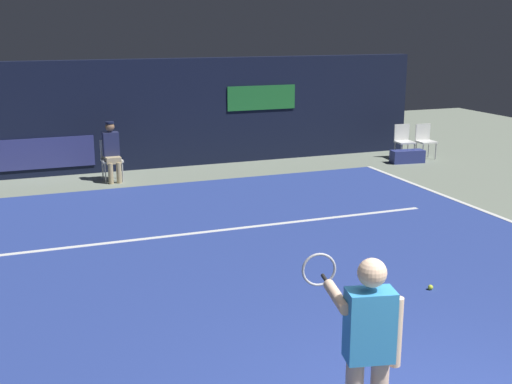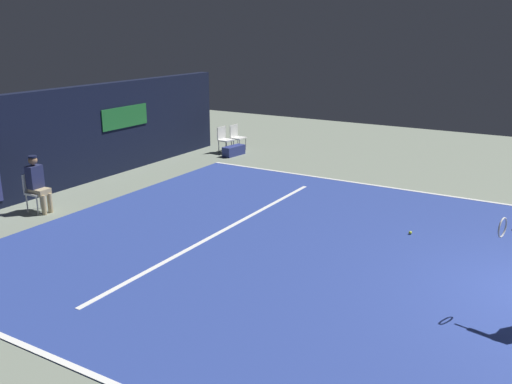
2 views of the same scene
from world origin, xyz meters
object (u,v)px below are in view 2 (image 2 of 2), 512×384
Objects in this scene: line_judge_on_chair at (37,183)px; courtside_chair_far at (237,136)px; tennis_ball at (410,233)px; courtside_chair_near at (224,138)px; equipment_bag at (234,151)px.

courtside_chair_far is (7.98, -0.26, -0.18)m from line_judge_on_chair.
tennis_ball is (2.90, -7.75, -0.64)m from line_judge_on_chair.
equipment_bag is (-0.20, -0.50, -0.34)m from courtside_chair_near.
courtside_chair_far is at bearing 55.83° from tennis_ball.
courtside_chair_near reaches higher than equipment_bag.
line_judge_on_chair reaches higher than courtside_chair_far.
tennis_ball is at bearing -69.46° from line_judge_on_chair.
equipment_bag is at bearing -111.34° from courtside_chair_near.
line_judge_on_chair is 8.30m from tennis_ball.
courtside_chair_near and courtside_chair_far have the same top height.
courtside_chair_near is at bearing -0.90° from line_judge_on_chair.
courtside_chair_far is (0.55, -0.15, 0.00)m from courtside_chair_near.
courtside_chair_far reaches higher than tennis_ball.
line_judge_on_chair is at bearing -177.86° from equipment_bag.
line_judge_on_chair is 1.50× the size of courtside_chair_far.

